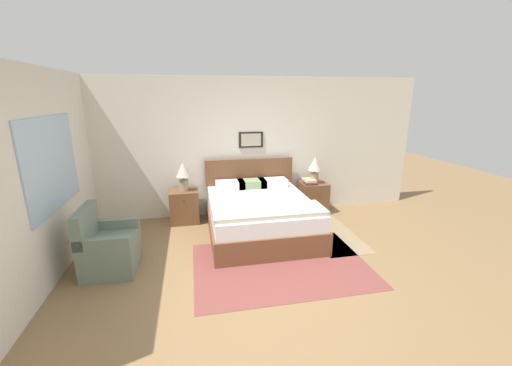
% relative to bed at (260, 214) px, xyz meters
% --- Properties ---
extents(ground_plane, '(16.00, 16.00, 0.00)m').
position_rel_bed_xyz_m(ground_plane, '(-0.30, -1.63, -0.33)').
color(ground_plane, olive).
extents(wall_back, '(7.39, 0.09, 2.60)m').
position_rel_bed_xyz_m(wall_back, '(-0.30, 1.07, 0.97)').
color(wall_back, silver).
rests_on(wall_back, ground_plane).
extents(wall_left, '(0.08, 5.07, 2.60)m').
position_rel_bed_xyz_m(wall_left, '(-2.82, -0.31, 0.98)').
color(wall_left, silver).
rests_on(wall_left, ground_plane).
extents(area_rug_main, '(2.36, 1.67, 0.01)m').
position_rel_bed_xyz_m(area_rug_main, '(0.06, -1.10, -0.32)').
color(area_rug_main, brown).
rests_on(area_rug_main, ground_plane).
extents(area_rug_bedside, '(0.73, 1.58, 0.01)m').
position_rel_bed_xyz_m(area_rug_bedside, '(1.18, -0.29, -0.32)').
color(area_rug_bedside, '#897556').
rests_on(area_rug_bedside, ground_plane).
extents(bed, '(1.69, 2.01, 1.09)m').
position_rel_bed_xyz_m(bed, '(0.00, 0.00, 0.00)').
color(bed, brown).
rests_on(bed, ground_plane).
extents(armchair, '(0.66, 0.73, 0.88)m').
position_rel_bed_xyz_m(armchair, '(-2.21, -0.74, -0.02)').
color(armchair, slate).
rests_on(armchair, ground_plane).
extents(nightstand_near_window, '(0.51, 0.48, 0.60)m').
position_rel_bed_xyz_m(nightstand_near_window, '(-1.25, 0.76, -0.03)').
color(nightstand_near_window, brown).
rests_on(nightstand_near_window, ground_plane).
extents(nightstand_by_door, '(0.51, 0.48, 0.60)m').
position_rel_bed_xyz_m(nightstand_by_door, '(1.25, 0.76, -0.03)').
color(nightstand_by_door, brown).
rests_on(nightstand_by_door, ground_plane).
extents(table_lamp_near_window, '(0.26, 0.26, 0.52)m').
position_rel_bed_xyz_m(table_lamp_near_window, '(-1.23, 0.73, 0.60)').
color(table_lamp_near_window, gray).
rests_on(table_lamp_near_window, nightstand_near_window).
extents(table_lamp_by_door, '(0.26, 0.26, 0.52)m').
position_rel_bed_xyz_m(table_lamp_by_door, '(1.24, 0.73, 0.60)').
color(table_lamp_by_door, gray).
rests_on(table_lamp_by_door, nightstand_by_door).
extents(book_thick_bottom, '(0.19, 0.27, 0.03)m').
position_rel_bed_xyz_m(book_thick_bottom, '(1.13, 0.71, 0.29)').
color(book_thick_bottom, '#335693').
rests_on(book_thick_bottom, nightstand_by_door).
extents(book_hardcover_middle, '(0.22, 0.28, 0.03)m').
position_rel_bed_xyz_m(book_hardcover_middle, '(1.13, 0.71, 0.32)').
color(book_hardcover_middle, '#B7332D').
rests_on(book_hardcover_middle, book_thick_bottom).
extents(book_novel_upper, '(0.22, 0.27, 0.04)m').
position_rel_bed_xyz_m(book_novel_upper, '(1.13, 0.71, 0.35)').
color(book_novel_upper, beige).
rests_on(book_novel_upper, book_hardcover_middle).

